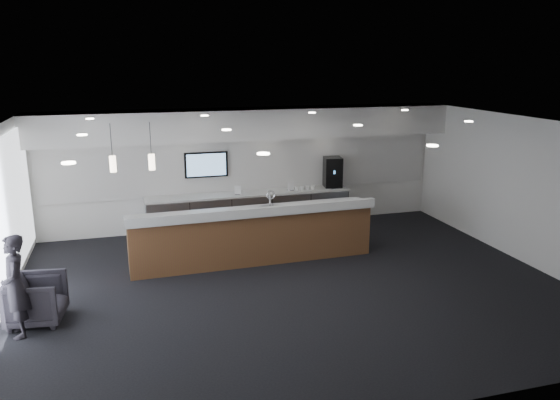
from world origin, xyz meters
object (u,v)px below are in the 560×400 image
object	(u,v)px
coffee_machine	(333,172)
lounge_guest	(15,286)
service_counter	(253,235)
armchair	(36,300)

from	to	relation	value
coffee_machine	lounge_guest	world-z (taller)	coffee_machine
service_counter	coffee_machine	world-z (taller)	coffee_machine
service_counter	lounge_guest	size ratio (longest dim) A/B	3.20
armchair	service_counter	bearing A→B (deg)	-59.42
service_counter	coffee_machine	distance (m)	3.52
coffee_machine	armchair	world-z (taller)	coffee_machine
service_counter	coffee_machine	bearing A→B (deg)	38.69
service_counter	armchair	world-z (taller)	service_counter
coffee_machine	lounge_guest	distance (m)	8.08
armchair	lounge_guest	world-z (taller)	lounge_guest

